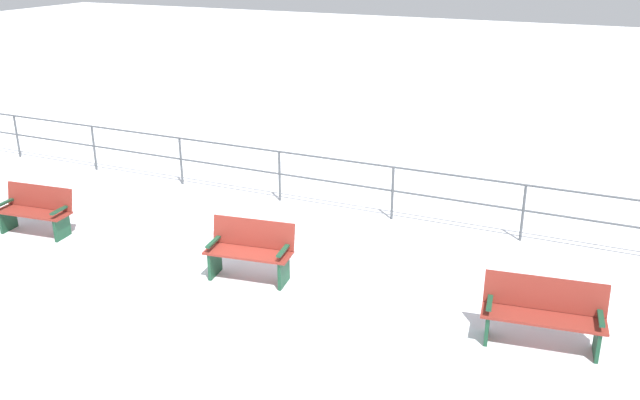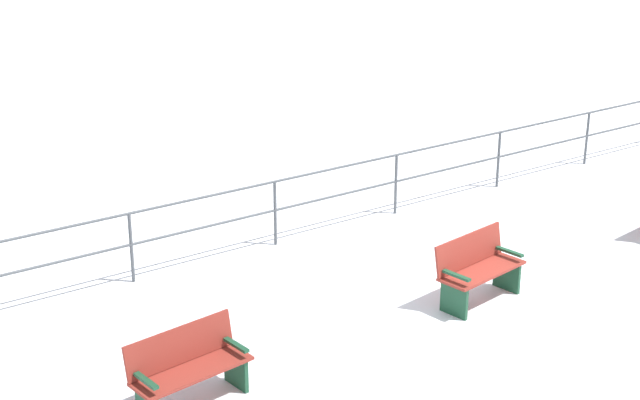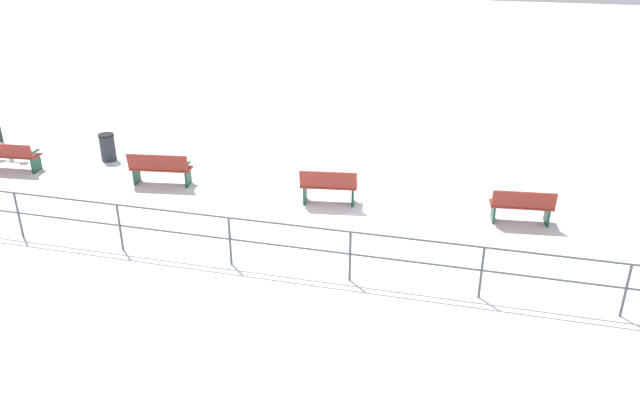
% 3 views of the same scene
% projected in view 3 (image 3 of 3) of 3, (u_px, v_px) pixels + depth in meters
% --- Properties ---
extents(ground_plane, '(80.00, 80.00, 0.00)m').
position_uv_depth(ground_plane, '(330.00, 201.00, 15.71)').
color(ground_plane, white).
rests_on(ground_plane, ground).
extents(bench_second, '(0.67, 1.45, 0.88)m').
position_uv_depth(bench_second, '(522.00, 206.00, 14.42)').
color(bench_second, maroon).
rests_on(bench_second, ground).
extents(bench_third, '(0.74, 1.44, 0.94)m').
position_uv_depth(bench_third, '(329.00, 186.00, 15.36)').
color(bench_third, maroon).
rests_on(bench_third, ground).
extents(bench_fourth, '(0.73, 1.65, 0.91)m').
position_uv_depth(bench_fourth, '(160.00, 168.00, 16.43)').
color(bench_fourth, maroon).
rests_on(bench_fourth, ground).
extents(bench_fifth, '(0.69, 1.72, 0.85)m').
position_uv_depth(bench_fifth, '(8.00, 155.00, 17.35)').
color(bench_fifth, maroon).
rests_on(bench_fifth, ground).
extents(waterfront_railing, '(0.05, 22.18, 1.08)m').
position_uv_depth(waterfront_railing, '(289.00, 239.00, 12.33)').
color(waterfront_railing, '#4C5156').
rests_on(waterfront_railing, ground).
extents(trash_bin, '(0.44, 0.44, 0.79)m').
position_uv_depth(trash_bin, '(108.00, 147.00, 18.10)').
color(trash_bin, '#2D3338').
rests_on(trash_bin, ground).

